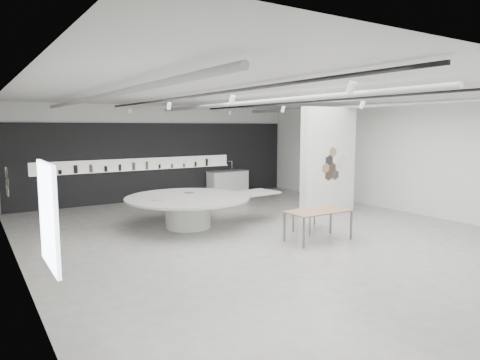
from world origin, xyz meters
TOP-DOWN VIEW (x-y plane):
  - room at (-0.09, -0.00)m, footprint 12.02×14.02m
  - back_wall_display at (-0.08, 6.93)m, footprint 11.80×0.27m
  - partition_column at (3.50, 1.00)m, footprint 2.20×0.38m
  - display_island at (-1.33, 1.72)m, footprint 4.91×3.98m
  - sample_table_wood at (0.79, -1.43)m, footprint 1.72×0.88m
  - sample_table_stone at (1.49, -0.45)m, footprint 1.35×0.94m
  - kitchen_counter at (2.87, 6.51)m, footprint 1.86×0.78m

SIDE VIEW (x-z plane):
  - kitchen_counter at x=2.87m, z-range -0.20..1.24m
  - sample_table_stone at x=1.49m, z-range 0.26..0.89m
  - display_island at x=-1.33m, z-range 0.14..1.07m
  - sample_table_wood at x=0.79m, z-range 0.34..1.14m
  - back_wall_display at x=-0.08m, z-range -0.01..3.09m
  - partition_column at x=3.50m, z-range 0.00..3.60m
  - room at x=-0.09m, z-range 0.16..3.98m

